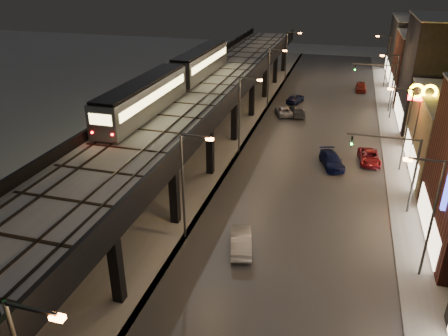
# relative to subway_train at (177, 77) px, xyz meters

# --- Properties ---
(road_surface) EXTENTS (17.00, 120.00, 0.06)m
(road_surface) POSITION_rel_subway_train_xyz_m (16.00, 2.89, -8.23)
(road_surface) COLOR #46474D
(road_surface) RESTS_ON ground
(sidewalk_right) EXTENTS (4.00, 120.00, 0.14)m
(sidewalk_right) POSITION_rel_subway_train_xyz_m (26.00, 2.89, -8.19)
(sidewalk_right) COLOR #9FA1A8
(sidewalk_right) RESTS_ON ground
(under_viaduct_pavement) EXTENTS (11.00, 120.00, 0.06)m
(under_viaduct_pavement) POSITION_rel_subway_train_xyz_m (2.50, 2.89, -8.23)
(under_viaduct_pavement) COLOR #9FA1A8
(under_viaduct_pavement) RESTS_ON ground
(elevated_viaduct) EXTENTS (9.00, 100.00, 6.30)m
(elevated_viaduct) POSITION_rel_subway_train_xyz_m (2.50, -0.26, -2.64)
(elevated_viaduct) COLOR black
(elevated_viaduct) RESTS_ON ground
(viaduct_trackbed) EXTENTS (8.40, 100.00, 0.32)m
(viaduct_trackbed) POSITION_rel_subway_train_xyz_m (2.49, -0.14, -1.87)
(viaduct_trackbed) COLOR #B2B7C1
(viaduct_trackbed) RESTS_ON elevated_viaduct
(viaduct_parapet_streetside) EXTENTS (0.30, 100.00, 1.10)m
(viaduct_parapet_streetside) POSITION_rel_subway_train_xyz_m (6.85, -0.11, -1.41)
(viaduct_parapet_streetside) COLOR black
(viaduct_parapet_streetside) RESTS_ON elevated_viaduct
(viaduct_parapet_far) EXTENTS (0.30, 100.00, 1.10)m
(viaduct_parapet_far) POSITION_rel_subway_train_xyz_m (-1.85, -0.11, -1.41)
(viaduct_parapet_far) COLOR black
(viaduct_parapet_far) RESTS_ON elevated_viaduct
(building_e) EXTENTS (12.20, 12.20, 10.16)m
(building_e) POSITION_rel_subway_train_xyz_m (32.49, 29.89, -3.18)
(building_e) COLOR #4E1F19
(building_e) RESTS_ON ground
(building_f) EXTENTS (12.20, 16.20, 11.16)m
(building_f) POSITION_rel_subway_train_xyz_m (32.49, 43.89, -2.68)
(building_f) COLOR #262729
(building_f) RESTS_ON ground
(streetlight_left_1) EXTENTS (2.57, 0.28, 9.00)m
(streetlight_left_1) POSITION_rel_subway_train_xyz_m (8.07, -19.11, -3.03)
(streetlight_left_1) COLOR #38383A
(streetlight_left_1) RESTS_ON ground
(streetlight_right_1) EXTENTS (2.56, 0.28, 9.00)m
(streetlight_right_1) POSITION_rel_subway_train_xyz_m (25.23, -19.11, -3.03)
(streetlight_right_1) COLOR #38383A
(streetlight_right_1) RESTS_ON ground
(streetlight_left_2) EXTENTS (2.57, 0.28, 9.00)m
(streetlight_left_2) POSITION_rel_subway_train_xyz_m (8.07, -1.11, -3.03)
(streetlight_left_2) COLOR #38383A
(streetlight_left_2) RESTS_ON ground
(streetlight_right_2) EXTENTS (2.56, 0.28, 9.00)m
(streetlight_right_2) POSITION_rel_subway_train_xyz_m (25.23, -1.11, -3.03)
(streetlight_right_2) COLOR #38383A
(streetlight_right_2) RESTS_ON ground
(streetlight_left_3) EXTENTS (2.57, 0.28, 9.00)m
(streetlight_left_3) POSITION_rel_subway_train_xyz_m (8.07, 16.89, -3.03)
(streetlight_left_3) COLOR #38383A
(streetlight_left_3) RESTS_ON ground
(streetlight_right_3) EXTENTS (2.56, 0.28, 9.00)m
(streetlight_right_3) POSITION_rel_subway_train_xyz_m (25.23, 16.89, -3.03)
(streetlight_right_3) COLOR #38383A
(streetlight_right_3) RESTS_ON ground
(streetlight_left_4) EXTENTS (2.57, 0.28, 9.00)m
(streetlight_left_4) POSITION_rel_subway_train_xyz_m (8.07, 34.89, -3.03)
(streetlight_left_4) COLOR #38383A
(streetlight_left_4) RESTS_ON ground
(streetlight_right_4) EXTENTS (2.56, 0.28, 9.00)m
(streetlight_right_4) POSITION_rel_subway_train_xyz_m (25.23, 34.89, -3.03)
(streetlight_right_4) COLOR #38383A
(streetlight_right_4) RESTS_ON ground
(traffic_light_rig_a) EXTENTS (6.10, 0.34, 7.00)m
(traffic_light_rig_a) POSITION_rel_subway_train_xyz_m (24.34, -10.11, -3.76)
(traffic_light_rig_a) COLOR #38383A
(traffic_light_rig_a) RESTS_ON ground
(traffic_light_rig_b) EXTENTS (6.10, 0.34, 7.00)m
(traffic_light_rig_b) POSITION_rel_subway_train_xyz_m (24.34, 19.89, -3.76)
(traffic_light_rig_b) COLOR #38383A
(traffic_light_rig_b) RESTS_ON ground
(subway_train) EXTENTS (2.77, 34.12, 3.30)m
(subway_train) POSITION_rel_subway_train_xyz_m (0.00, 0.00, 0.00)
(subway_train) COLOR gray
(subway_train) RESTS_ON viaduct_trackbed
(car_near_white) EXTENTS (2.64, 4.73, 1.48)m
(car_near_white) POSITION_rel_subway_train_xyz_m (12.54, -19.51, -7.52)
(car_near_white) COLOR silver
(car_near_white) RESTS_ON ground
(car_mid_silver) EXTENTS (3.43, 4.89, 1.24)m
(car_mid_silver) POSITION_rel_subway_train_xyz_m (10.72, 14.23, -7.64)
(car_mid_silver) COLOR #B6B8C8
(car_mid_silver) RESTS_ON ground
(car_mid_dark) EXTENTS (3.21, 5.22, 1.41)m
(car_mid_dark) POSITION_rel_subway_train_xyz_m (12.60, 14.64, -7.55)
(car_mid_dark) COLOR #4F545D
(car_mid_dark) RESTS_ON ground
(car_far_white) EXTENTS (2.78, 4.64, 1.48)m
(car_far_white) POSITION_rel_subway_train_xyz_m (11.54, 20.89, -7.52)
(car_far_white) COLOR black
(car_far_white) RESTS_ON ground
(car_onc_dark) EXTENTS (2.65, 4.88, 1.30)m
(car_onc_dark) POSITION_rel_subway_train_xyz_m (22.40, 0.13, -7.61)
(car_onc_dark) COLOR maroon
(car_onc_dark) RESTS_ON ground
(car_onc_white) EXTENTS (3.36, 5.21, 1.40)m
(car_onc_white) POSITION_rel_subway_train_xyz_m (18.42, -2.02, -7.56)
(car_onc_white) COLOR #0F164C
(car_onc_white) RESTS_ON ground
(car_onc_red) EXTENTS (1.82, 4.46, 1.52)m
(car_onc_red) POSITION_rel_subway_train_xyz_m (21.59, 31.00, -7.50)
(car_onc_red) COLOR maroon
(car_onc_red) RESTS_ON ground
(sign_mcdonalds) EXTENTS (2.76, 0.55, 9.27)m
(sign_mcdonalds) POSITION_rel_subway_train_xyz_m (26.50, -0.20, -0.83)
(sign_mcdonalds) COLOR #38383A
(sign_mcdonalds) RESTS_ON ground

